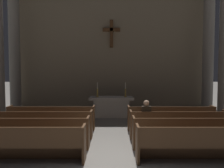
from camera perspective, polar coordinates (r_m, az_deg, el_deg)
ground_plane at (r=6.17m, az=-0.14°, el=-18.83°), size 80.00×80.00×0.00m
pew_left_row_1 at (r=6.42m, az=-22.09°, el=-13.67°), size 3.36×0.50×0.95m
pew_left_row_2 at (r=7.36m, az=-18.95°, el=-11.40°), size 3.36×0.50×0.95m
pew_left_row_3 at (r=8.32m, az=-16.57°, el=-9.62°), size 3.36×0.50×0.95m
pew_left_row_4 at (r=9.30m, az=-14.70°, el=-8.21°), size 3.36×0.50×0.95m
pew_right_row_1 at (r=6.40m, az=21.89°, el=-13.73°), size 3.36×0.50×0.95m
pew_right_row_2 at (r=7.34m, az=18.83°, el=-11.44°), size 3.36×0.50×0.95m
pew_right_row_3 at (r=8.30m, az=16.50°, el=-9.65°), size 3.36×0.50×0.95m
pew_right_row_4 at (r=9.28m, az=14.68°, el=-8.23°), size 3.36×0.50×0.95m
column_left_fourth at (r=13.46m, az=-23.06°, el=8.12°), size 0.87×0.87×7.16m
column_right_fourth at (r=13.44m, az=23.17°, el=8.12°), size 0.87×0.87×7.16m
altar at (r=11.44m, az=0.02°, el=-5.61°), size 2.20×0.90×1.01m
candlestick_left at (r=11.38m, az=-3.51°, el=-2.06°), size 0.16×0.16×0.73m
candlestick_right at (r=11.37m, az=3.55°, el=-2.06°), size 0.16×0.16×0.73m
apse_with_cross at (r=13.39m, az=0.04°, el=10.63°), size 11.39×0.44×8.01m
lone_worshipper at (r=8.05m, az=8.67°, el=-8.39°), size 0.32×0.43×1.32m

